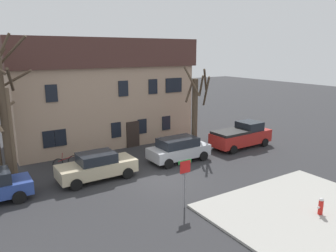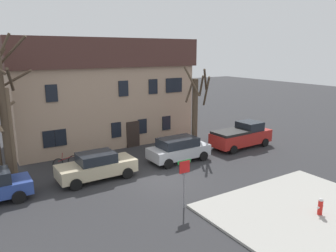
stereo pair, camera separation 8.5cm
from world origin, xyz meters
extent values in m
plane|color=#2D2D30|center=(0.00, 0.00, 0.00)|extent=(120.00, 120.00, 0.00)
cube|color=#A8A59E|center=(3.70, -7.31, 0.06)|extent=(8.97, 7.39, 0.12)
cube|color=tan|center=(0.30, 10.32, 3.20)|extent=(14.47, 6.03, 6.40)
cube|color=#4C2D28|center=(0.30, 10.32, 7.50)|extent=(14.97, 6.53, 2.20)
cube|color=#2D231E|center=(1.66, 7.25, 1.05)|extent=(1.10, 0.12, 2.10)
cube|color=black|center=(-4.89, 7.26, 1.60)|extent=(0.80, 0.08, 1.20)
cube|color=black|center=(-4.07, 7.26, 1.60)|extent=(0.80, 0.08, 1.20)
cube|color=black|center=(0.22, 7.26, 1.60)|extent=(0.80, 0.08, 1.20)
cube|color=black|center=(2.51, 7.26, 1.60)|extent=(0.80, 0.08, 1.20)
cube|color=black|center=(4.85, 7.26, 1.60)|extent=(0.80, 0.08, 1.20)
cube|color=black|center=(-4.45, 7.26, 4.80)|extent=(0.80, 0.08, 1.20)
cube|color=black|center=(0.93, 7.26, 4.80)|extent=(0.80, 0.08, 1.20)
cube|color=black|center=(3.57, 7.26, 4.80)|extent=(0.80, 0.08, 1.20)
cube|color=black|center=(5.22, 7.26, 4.80)|extent=(0.80, 0.08, 1.20)
cube|color=black|center=(6.00, 7.26, 4.80)|extent=(0.80, 0.08, 1.20)
cylinder|color=#4C3D2D|center=(-7.21, 4.73, 6.03)|extent=(0.64, 2.36, 1.53)
cylinder|color=#4C3D2D|center=(-7.74, 4.79, 3.87)|extent=(0.43, 0.43, 7.73)
cylinder|color=#4C3D2D|center=(-6.99, 5.62, 7.49)|extent=(1.83, 1.69, 2.06)
cylinder|color=#4C3D2D|center=(-7.11, 5.96, 5.79)|extent=(2.47, 1.42, 1.53)
cylinder|color=#4C3D2D|center=(-7.48, 5.31, 7.57)|extent=(1.23, 0.71, 2.16)
cylinder|color=brown|center=(-7.56, 5.21, 2.77)|extent=(0.56, 0.56, 5.53)
cylinder|color=#4C3D2D|center=(5.76, 4.46, 2.77)|extent=(0.46, 0.46, 5.53)
cylinder|color=#4C3D2D|center=(5.57, 4.94, 4.56)|extent=(1.13, 0.57, 1.75)
cylinder|color=#4C3D2D|center=(6.20, 4.26, 4.97)|extent=(0.60, 1.07, 1.72)
cylinder|color=#4C3D2D|center=(6.55, 4.06, 4.53)|extent=(1.00, 1.77, 2.49)
cylinder|color=#4C3D2D|center=(6.30, 3.91, 5.46)|extent=(1.29, 1.28, 1.77)
cylinder|color=#4C3D2D|center=(5.19, 4.16, 5.39)|extent=(0.81, 1.32, 2.21)
cylinder|color=black|center=(-7.78, 3.05, 0.34)|extent=(0.68, 0.22, 0.68)
cylinder|color=black|center=(-7.79, 1.31, 0.34)|extent=(0.68, 0.22, 0.68)
cube|color=#C6B793|center=(-3.26, 2.27, 0.70)|extent=(4.72, 1.90, 0.77)
cube|color=#1E232B|center=(-3.26, 2.27, 1.38)|extent=(2.18, 1.65, 0.58)
cylinder|color=black|center=(-1.68, 3.21, 0.34)|extent=(0.68, 0.23, 0.68)
cylinder|color=black|center=(-1.66, 1.36, 0.34)|extent=(0.68, 0.23, 0.68)
cylinder|color=black|center=(-4.87, 3.17, 0.34)|extent=(0.68, 0.23, 0.68)
cylinder|color=black|center=(-4.85, 1.32, 0.34)|extent=(0.68, 0.23, 0.68)
cube|color=#B7BABF|center=(2.85, 2.42, 0.70)|extent=(4.39, 1.94, 0.75)
cube|color=#1E232B|center=(2.76, 2.42, 1.38)|extent=(2.72, 1.70, 0.62)
cylinder|color=black|center=(4.33, 3.39, 0.34)|extent=(0.68, 0.23, 0.68)
cylinder|color=black|center=(4.34, 1.49, 0.34)|extent=(0.68, 0.23, 0.68)
cylinder|color=black|center=(1.35, 3.36, 0.34)|extent=(0.68, 0.23, 0.68)
cylinder|color=black|center=(1.37, 1.46, 0.34)|extent=(0.68, 0.23, 0.68)
cube|color=#AD231E|center=(8.96, 2.47, 0.81)|extent=(5.31, 2.09, 0.98)
cube|color=#1E232B|center=(9.91, 2.49, 1.65)|extent=(1.73, 1.76, 0.70)
cube|color=black|center=(7.80, 2.44, 1.40)|extent=(2.78, 1.94, 0.20)
cylinder|color=black|center=(10.72, 3.49, 0.34)|extent=(0.69, 0.24, 0.68)
cylinder|color=black|center=(10.78, 1.54, 0.34)|extent=(0.69, 0.24, 0.68)
cylinder|color=black|center=(7.15, 3.39, 0.34)|extent=(0.69, 0.24, 0.68)
cylinder|color=black|center=(7.20, 1.45, 0.34)|extent=(0.69, 0.24, 0.68)
cylinder|color=red|center=(3.96, -7.76, 0.47)|extent=(0.22, 0.22, 0.70)
sphere|color=silver|center=(3.96, -7.76, 0.84)|extent=(0.21, 0.21, 0.21)
cylinder|color=silver|center=(3.80, -7.76, 0.50)|extent=(0.10, 0.09, 0.09)
cylinder|color=silver|center=(4.12, -7.76, 0.50)|extent=(0.10, 0.09, 0.09)
cylinder|color=slate|center=(-0.92, -3.59, 1.23)|extent=(0.07, 0.07, 2.45)
cube|color=red|center=(-0.92, -3.61, 2.15)|extent=(0.60, 0.03, 0.60)
cube|color=#1E8C38|center=(-0.92, -3.57, 2.40)|extent=(0.76, 0.02, 0.18)
torus|color=black|center=(-3.79, 5.48, 0.36)|extent=(0.71, 0.13, 0.71)
torus|color=black|center=(-4.83, 5.37, 0.36)|extent=(0.71, 0.13, 0.71)
cylinder|color=maroon|center=(-4.31, 5.43, 0.58)|extent=(0.99, 0.15, 0.19)
cylinder|color=maroon|center=(-4.51, 5.41, 0.81)|extent=(0.09, 0.05, 0.45)
camera|label=1|loc=(-9.58, -15.64, 7.63)|focal=34.60mm
camera|label=2|loc=(-9.51, -15.69, 7.63)|focal=34.60mm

